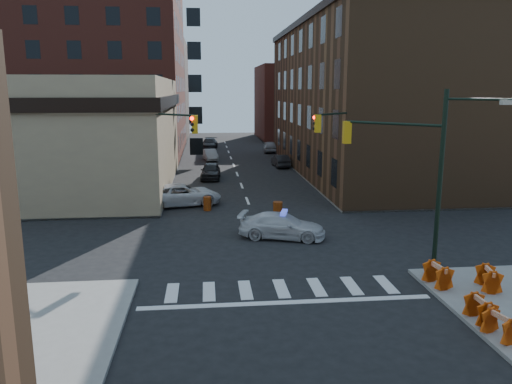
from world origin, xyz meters
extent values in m
plane|color=black|center=(0.00, 0.00, 0.00)|extent=(140.00, 140.00, 0.00)
cube|color=gray|center=(-23.00, 32.75, 0.07)|extent=(34.00, 54.50, 0.15)
cube|color=gray|center=(23.00, 32.75, 0.07)|extent=(34.00, 54.50, 0.15)
cube|color=#907F5E|center=(-17.00, 16.50, 4.50)|extent=(22.00, 22.00, 9.00)
cube|color=maroon|center=(-18.50, 40.00, 12.00)|extent=(25.00, 25.00, 24.00)
cube|color=#513620|center=(13.00, 22.50, 7.00)|extent=(14.00, 34.00, 14.00)
cube|color=brown|center=(-16.00, 62.00, 8.00)|extent=(20.00, 18.00, 16.00)
cube|color=maroon|center=(14.00, 58.00, 6.00)|extent=(16.00, 16.00, 12.00)
cylinder|color=black|center=(6.80, -6.30, 4.15)|extent=(0.20, 0.20, 8.00)
cylinder|color=black|center=(6.80, -6.30, 0.40)|extent=(0.44, 0.44, 0.50)
cylinder|color=black|center=(5.21, -4.71, 6.65)|extent=(3.27, 3.27, 0.12)
cube|color=#BF8C0C|center=(3.62, -3.12, 6.15)|extent=(0.35, 0.35, 1.05)
sphere|color=#FF0C05|center=(3.77, -2.96, 6.50)|extent=(0.22, 0.22, 0.22)
sphere|color=black|center=(3.77, -2.96, 6.17)|extent=(0.22, 0.22, 0.22)
sphere|color=black|center=(3.77, -2.96, 5.84)|extent=(0.22, 0.22, 0.22)
cylinder|color=black|center=(7.65, -7.15, 7.75)|extent=(1.91, 1.91, 0.10)
cube|color=#99998C|center=(8.50, -8.00, 7.65)|extent=(0.70, 0.25, 0.18)
cylinder|color=black|center=(-6.80, 6.30, 4.15)|extent=(0.20, 0.20, 8.00)
cylinder|color=black|center=(-6.80, 6.30, 0.40)|extent=(0.44, 0.44, 0.50)
cylinder|color=black|center=(-5.21, 4.71, 6.65)|extent=(3.27, 3.27, 0.12)
cube|color=#BF8C0C|center=(-3.62, 3.12, 6.15)|extent=(0.35, 0.35, 1.05)
sphere|color=#FF0C05|center=(-3.77, 2.96, 6.50)|extent=(0.22, 0.22, 0.22)
sphere|color=black|center=(-3.77, 2.96, 6.17)|extent=(0.22, 0.22, 0.22)
sphere|color=black|center=(-3.77, 2.96, 5.84)|extent=(0.22, 0.22, 0.22)
cylinder|color=black|center=(6.80, 6.30, 4.15)|extent=(0.20, 0.20, 8.00)
cylinder|color=black|center=(6.80, 6.30, 0.40)|extent=(0.44, 0.44, 0.50)
cylinder|color=black|center=(5.21, 4.71, 6.65)|extent=(3.27, 3.27, 0.12)
cube|color=#BF8C0C|center=(3.62, 3.12, 6.15)|extent=(0.35, 0.35, 1.05)
sphere|color=#FF0C05|center=(3.46, 3.27, 6.50)|extent=(0.22, 0.22, 0.22)
sphere|color=black|center=(3.46, 3.27, 6.17)|extent=(0.22, 0.22, 0.22)
sphere|color=black|center=(3.46, 3.27, 5.84)|extent=(0.22, 0.22, 0.22)
cylinder|color=black|center=(7.50, 26.00, 1.45)|extent=(0.24, 0.24, 2.60)
sphere|color=brown|center=(7.50, 26.00, 3.50)|extent=(3.00, 3.00, 3.00)
cylinder|color=black|center=(7.50, 34.00, 1.45)|extent=(0.24, 0.24, 2.60)
sphere|color=brown|center=(7.50, 34.00, 3.50)|extent=(3.00, 3.00, 3.00)
imported|color=silver|center=(1.13, 0.39, 0.70)|extent=(5.15, 3.21, 1.39)
imported|color=silver|center=(-4.78, 8.99, 0.78)|extent=(6.04, 3.79, 1.56)
imported|color=black|center=(-2.61, 19.63, 0.74)|extent=(2.00, 4.44, 1.48)
imported|color=#999DA2|center=(-2.50, 32.06, 0.64)|extent=(1.89, 4.06, 1.29)
imported|color=black|center=(-2.50, 43.55, 0.72)|extent=(2.64, 5.21, 1.45)
imported|color=black|center=(4.94, 26.23, 0.65)|extent=(1.61, 4.05, 1.31)
imported|color=#95979D|center=(5.50, 39.14, 0.74)|extent=(2.14, 4.51, 1.49)
imported|color=black|center=(-7.30, 6.22, 1.01)|extent=(0.65, 0.45, 1.71)
imported|color=black|center=(-10.63, 6.00, 1.12)|extent=(1.08, 0.92, 1.94)
imported|color=#1D212C|center=(-9.78, 7.15, 0.98)|extent=(1.02, 0.90, 1.66)
cylinder|color=#E53F0A|center=(1.51, 4.70, 0.54)|extent=(0.61, 0.61, 1.08)
cylinder|color=#C66009|center=(-2.98, 7.28, 0.48)|extent=(0.62, 0.62, 0.96)
camera|label=1|loc=(-3.01, -26.10, 8.12)|focal=35.00mm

